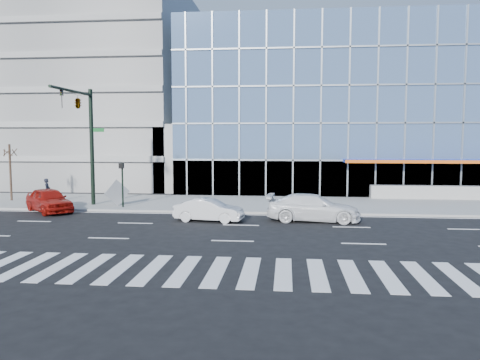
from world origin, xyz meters
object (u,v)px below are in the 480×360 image
at_px(traffic_signal, 82,117).
at_px(red_sedan, 49,200).
at_px(ped_signal_post, 122,178).
at_px(street_tree_near, 10,152).
at_px(tilted_panel, 117,193).
at_px(white_suv, 313,208).
at_px(white_sedan, 209,210).
at_px(pedestrian, 47,191).

relative_size(traffic_signal, red_sedan, 1.73).
distance_m(ped_signal_post, red_sedan, 4.83).
distance_m(street_tree_near, tilted_panel, 9.53).
height_order(white_suv, red_sedan, red_sedan).
bearing_deg(ped_signal_post, street_tree_near, 164.94).
relative_size(ped_signal_post, street_tree_near, 0.71).
distance_m(white_sedan, tilted_panel, 8.43).
height_order(traffic_signal, street_tree_near, traffic_signal).
xyz_separation_m(ped_signal_post, pedestrian, (-6.20, 1.69, -1.12)).
bearing_deg(white_sedan, traffic_signal, 76.31).
bearing_deg(white_sedan, street_tree_near, 75.72).
distance_m(traffic_signal, white_suv, 16.23).
distance_m(ped_signal_post, tilted_panel, 1.35).
bearing_deg(red_sedan, tilted_panel, -16.96).
bearing_deg(tilted_panel, traffic_signal, 164.66).
bearing_deg(traffic_signal, white_sedan, -21.35).
xyz_separation_m(street_tree_near, white_suv, (22.04, -5.78, -3.00)).
distance_m(ped_signal_post, street_tree_near, 9.97).
bearing_deg(ped_signal_post, white_sedan, -30.85).
bearing_deg(white_sedan, ped_signal_post, 66.81).
bearing_deg(red_sedan, white_sedan, -58.86).
relative_size(white_suv, white_sedan, 1.35).
bearing_deg(white_sedan, white_suv, -75.84).
xyz_separation_m(ped_signal_post, street_tree_near, (-9.50, 2.56, 1.64)).
relative_size(traffic_signal, street_tree_near, 1.89).
xyz_separation_m(white_suv, pedestrian, (-18.75, 4.91, 0.24)).
relative_size(street_tree_near, white_sedan, 1.07).
distance_m(white_suv, white_sedan, 6.04).
bearing_deg(white_suv, white_sedan, 99.71).
bearing_deg(white_suv, pedestrian, 78.52).
bearing_deg(pedestrian, traffic_signal, -131.67).
bearing_deg(traffic_signal, pedestrian, 150.90).
height_order(white_sedan, red_sedan, red_sedan).
distance_m(white_suv, pedestrian, 19.38).
bearing_deg(white_sedan, red_sedan, 85.65).
distance_m(white_sedan, red_sedan, 11.14).
distance_m(traffic_signal, pedestrian, 6.67).
bearing_deg(street_tree_near, red_sedan, -38.84).
height_order(ped_signal_post, white_sedan, ped_signal_post).
xyz_separation_m(ped_signal_post, white_sedan, (6.54, -3.91, -1.49)).
bearing_deg(traffic_signal, white_suv, -10.73).
height_order(traffic_signal, red_sedan, traffic_signal).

